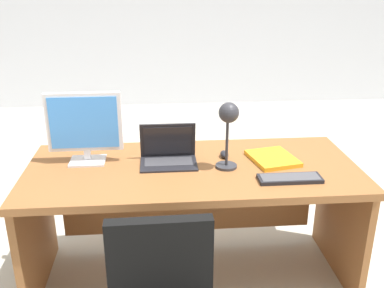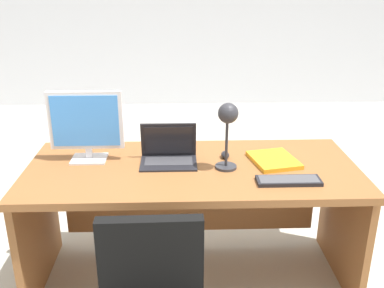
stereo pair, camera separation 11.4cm
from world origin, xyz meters
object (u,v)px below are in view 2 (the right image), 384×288
at_px(keyboard, 289,181).
at_px(desk_lamp, 228,122).
at_px(book, 274,160).
at_px(laptop, 169,150).
at_px(desk, 192,194).
at_px(monitor, 86,123).
at_px(mouse, 225,155).

bearing_deg(keyboard, desk_lamp, 150.95).
distance_m(keyboard, book, 0.27).
bearing_deg(book, laptop, 175.82).
distance_m(desk, book, 0.51).
distance_m(monitor, desk_lamp, 0.80).
distance_m(monitor, keyboard, 1.16).
xyz_separation_m(laptop, desk_lamp, (0.32, -0.14, 0.21)).
bearing_deg(monitor, book, -3.56).
distance_m(desk, laptop, 0.30).
xyz_separation_m(desk, laptop, (-0.13, 0.04, 0.26)).
xyz_separation_m(laptop, keyboard, (0.63, -0.31, -0.06)).
xyz_separation_m(keyboard, book, (-0.02, 0.27, 0.00)).
height_order(monitor, book, monitor).
bearing_deg(desk, laptop, 161.70).
bearing_deg(desk_lamp, book, 19.15).
bearing_deg(laptop, monitor, 177.26).
distance_m(monitor, book, 1.09).
relative_size(keyboard, desk_lamp, 0.87).
distance_m(desk, keyboard, 0.60).
bearing_deg(desk_lamp, keyboard, -29.05).
relative_size(desk, monitor, 4.48).
xyz_separation_m(monitor, laptop, (0.46, -0.02, -0.16)).
bearing_deg(book, monitor, 176.44).
relative_size(desk_lamp, book, 1.18).
height_order(mouse, book, mouse).
bearing_deg(desk, desk_lamp, -27.84).
height_order(monitor, desk_lamp, monitor).
bearing_deg(laptop, desk_lamp, -24.03).
distance_m(laptop, keyboard, 0.70).
bearing_deg(keyboard, mouse, 130.94).
relative_size(monitor, mouse, 4.89).
height_order(monitor, mouse, monitor).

